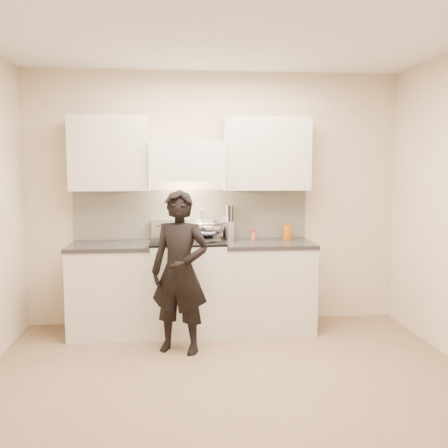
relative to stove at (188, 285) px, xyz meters
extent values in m
plane|color=#7F684B|center=(0.30, -1.42, -0.47)|extent=(4.00, 4.00, 0.00)
cube|color=beige|center=(0.30, 0.33, 0.88)|extent=(4.00, 0.04, 2.70)
cube|color=beige|center=(0.30, -3.17, 0.88)|extent=(4.00, 0.04, 2.70)
cube|color=silver|center=(0.30, -1.42, 2.22)|extent=(4.00, 3.50, 0.02)
cube|color=beige|center=(0.05, 0.31, 0.71)|extent=(2.50, 0.02, 0.53)
cube|color=silver|center=(0.00, 0.28, 0.56)|extent=(0.76, 0.08, 0.20)
cube|color=silver|center=(0.00, 0.13, 1.28)|extent=(0.76, 0.40, 0.40)
cylinder|color=silver|center=(0.00, -0.05, 1.10)|extent=(0.66, 0.02, 0.02)
cube|color=beige|center=(0.83, 0.16, 1.35)|extent=(0.90, 0.33, 0.75)
cube|color=beige|center=(-0.78, 0.16, 1.35)|extent=(0.80, 0.33, 0.75)
cube|color=beige|center=(0.43, 0.30, 0.63)|extent=(0.08, 0.01, 0.12)
cube|color=silver|center=(0.00, 0.00, -0.01)|extent=(0.76, 0.65, 0.92)
cube|color=black|center=(0.00, 0.00, 0.46)|extent=(0.76, 0.65, 0.02)
cube|color=#AAACB4|center=(0.16, 0.12, 0.47)|extent=(0.36, 0.34, 0.01)
cylinder|color=silver|center=(0.00, -0.29, 0.31)|extent=(0.62, 0.02, 0.02)
cylinder|color=black|center=(-0.18, -0.15, 0.48)|extent=(0.18, 0.18, 0.01)
cylinder|color=black|center=(0.18, -0.15, 0.48)|extent=(0.18, 0.18, 0.01)
cylinder|color=black|center=(-0.18, 0.15, 0.48)|extent=(0.18, 0.18, 0.01)
cylinder|color=black|center=(0.18, 0.15, 0.48)|extent=(0.18, 0.18, 0.01)
cube|color=beige|center=(0.83, 0.00, -0.03)|extent=(0.90, 0.65, 0.88)
cube|color=black|center=(0.83, 0.00, 0.43)|extent=(0.92, 0.67, 0.04)
cube|color=beige|center=(-0.78, 0.00, -0.03)|extent=(0.80, 0.65, 0.88)
cube|color=black|center=(-0.78, 0.00, 0.43)|extent=(0.82, 0.67, 0.04)
ellipsoid|color=silver|center=(0.20, 0.15, 0.59)|extent=(0.38, 0.38, 0.21)
torus|color=silver|center=(0.20, 0.15, 0.64)|extent=(0.40, 0.40, 0.02)
ellipsoid|color=beige|center=(0.20, 0.15, 0.58)|extent=(0.22, 0.22, 0.10)
cylinder|color=white|center=(0.15, -0.01, 0.70)|extent=(0.04, 0.28, 0.20)
cylinder|color=silver|center=(-0.13, -0.12, 0.57)|extent=(0.35, 0.35, 0.18)
cube|color=silver|center=(-0.29, -0.17, 0.64)|extent=(0.06, 0.05, 0.01)
cube|color=silver|center=(0.02, -0.06, 0.64)|extent=(0.06, 0.05, 0.01)
cylinder|color=silver|center=(0.45, 0.23, 0.54)|extent=(0.14, 0.14, 0.19)
cylinder|color=black|center=(0.48, 0.23, 0.64)|extent=(0.02, 0.02, 0.34)
cylinder|color=white|center=(0.47, 0.25, 0.64)|extent=(0.02, 0.02, 0.34)
cylinder|color=silver|center=(0.45, 0.26, 0.64)|extent=(0.02, 0.02, 0.34)
cylinder|color=black|center=(0.43, 0.26, 0.64)|extent=(0.02, 0.02, 0.34)
cylinder|color=silver|center=(0.42, 0.24, 0.64)|extent=(0.02, 0.02, 0.34)
cylinder|color=white|center=(0.42, 0.21, 0.64)|extent=(0.02, 0.02, 0.34)
cylinder|color=black|center=(0.45, 0.20, 0.64)|extent=(0.02, 0.02, 0.34)
cylinder|color=silver|center=(0.47, 0.21, 0.64)|extent=(0.02, 0.02, 0.34)
cylinder|color=orange|center=(0.71, 0.22, 0.48)|extent=(0.04, 0.04, 0.07)
cylinder|color=#B42110|center=(0.71, 0.22, 0.53)|extent=(0.04, 0.04, 0.02)
cylinder|color=#C35A03|center=(1.07, 0.17, 0.52)|extent=(0.09, 0.09, 0.15)
imported|color=black|center=(-0.09, -0.60, 0.27)|extent=(0.63, 0.52, 1.48)
camera|label=1|loc=(-0.11, -5.06, 1.19)|focal=40.00mm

